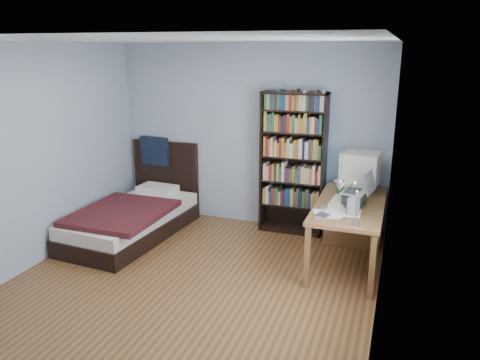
{
  "coord_description": "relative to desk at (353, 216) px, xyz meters",
  "views": [
    {
      "loc": [
        1.99,
        -3.97,
        2.44
      ],
      "look_at": [
        0.31,
        0.8,
        1.0
      ],
      "focal_mm": 35.0,
      "sensor_mm": 36.0,
      "label": 1
    }
  ],
  "objects": [
    {
      "name": "room",
      "position": [
        -1.48,
        -1.65,
        0.84
      ],
      "size": [
        4.2,
        4.24,
        2.5
      ],
      "color": "brown",
      "rests_on": "ground"
    },
    {
      "name": "desk",
      "position": [
        0.0,
        0.0,
        0.0
      ],
      "size": [
        0.75,
        1.61,
        0.73
      ],
      "color": "brown",
      "rests_on": "floor"
    },
    {
      "name": "crt_monitor",
      "position": [
        0.04,
        0.04,
        0.6
      ],
      "size": [
        0.47,
        0.43,
        0.5
      ],
      "color": "beige",
      "rests_on": "desk"
    },
    {
      "name": "laptop",
      "position": [
        0.06,
        -0.51,
        0.42
      ],
      "size": [
        0.37,
        0.36,
        0.4
      ],
      "color": "#2D2D30",
      "rests_on": "desk"
    },
    {
      "name": "desk_lamp",
      "position": [
        0.02,
        -1.47,
        0.76
      ],
      "size": [
        0.21,
        0.47,
        0.56
      ],
      "color": "#99999E",
      "rests_on": "desk"
    },
    {
      "name": "keyboard",
      "position": [
        -0.12,
        -0.47,
        0.33
      ],
      "size": [
        0.21,
        0.46,
        0.04
      ],
      "primitive_type": "cube",
      "rotation": [
        0.0,
        0.07,
        -0.08
      ],
      "color": "#BEB49E",
      "rests_on": "desk"
    },
    {
      "name": "speaker",
      "position": [
        0.07,
        -0.86,
        0.41
      ],
      "size": [
        0.12,
        0.12,
        0.2
      ],
      "primitive_type": "cube",
      "rotation": [
        0.0,
        0.0,
        -0.33
      ],
      "color": "gray",
      "rests_on": "desk"
    },
    {
      "name": "soda_can",
      "position": [
        -0.15,
        -0.25,
        0.37
      ],
      "size": [
        0.07,
        0.07,
        0.12
      ],
      "primitive_type": "cylinder",
      "color": "#0B3D08",
      "rests_on": "desk"
    },
    {
      "name": "mouse",
      "position": [
        -0.01,
        -0.17,
        0.33
      ],
      "size": [
        0.07,
        0.12,
        0.04
      ],
      "primitive_type": "ellipsoid",
      "color": "silver",
      "rests_on": "desk"
    },
    {
      "name": "phone_silver",
      "position": [
        -0.25,
        -0.74,
        0.32
      ],
      "size": [
        0.08,
        0.11,
        0.02
      ],
      "primitive_type": "cube",
      "rotation": [
        0.0,
        0.0,
        0.35
      ],
      "color": "silver",
      "rests_on": "desk"
    },
    {
      "name": "phone_grey",
      "position": [
        -0.24,
        -0.88,
        0.32
      ],
      "size": [
        0.05,
        0.1,
        0.02
      ],
      "primitive_type": "cube",
      "rotation": [
        0.0,
        0.0,
        -0.07
      ],
      "color": "gray",
      "rests_on": "desk"
    },
    {
      "name": "external_drive",
      "position": [
        -0.22,
        -1.02,
        0.33
      ],
      "size": [
        0.15,
        0.15,
        0.03
      ],
      "primitive_type": "cube",
      "rotation": [
        0.0,
        0.0,
        -0.29
      ],
      "color": "gray",
      "rests_on": "desk"
    },
    {
      "name": "bookshelf",
      "position": [
        -0.84,
        0.29,
        0.53
      ],
      "size": [
        0.85,
        0.3,
        1.89
      ],
      "color": "black",
      "rests_on": "floor"
    },
    {
      "name": "bed",
      "position": [
        -2.81,
        -0.51,
        -0.16
      ],
      "size": [
        1.13,
        2.1,
        1.16
      ],
      "color": "black",
      "rests_on": "floor"
    }
  ]
}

